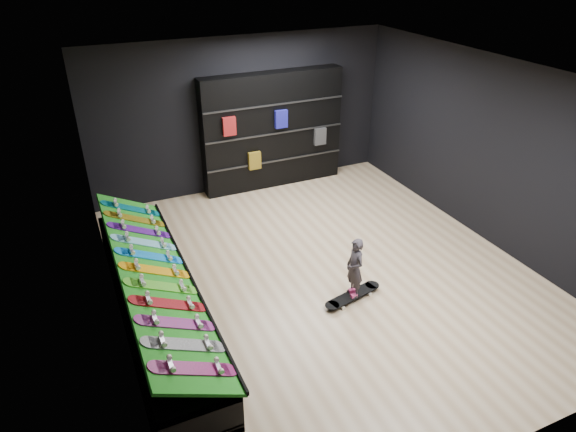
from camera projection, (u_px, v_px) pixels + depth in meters
name	position (u px, v px, depth m)	size (l,w,h in m)	color
floor	(323.00, 272.00, 7.93)	(6.00, 7.00, 0.01)	#C8AE87
ceiling	(330.00, 77.00, 6.50)	(6.00, 7.00, 0.01)	white
wall_back	(242.00, 115.00, 10.02)	(6.00, 0.02, 3.00)	black
wall_front	(517.00, 341.00, 4.41)	(6.00, 0.02, 3.00)	black
wall_left	(105.00, 228.00, 6.13)	(0.02, 7.00, 3.00)	black
wall_right	(490.00, 152.00, 8.30)	(0.02, 7.00, 3.00)	black
display_rack	(155.00, 301.00, 6.89)	(0.90, 4.50, 0.50)	black
turf_ramp	(155.00, 272.00, 6.69)	(1.00, 4.50, 0.04)	#146F11
back_shelving	(272.00, 131.00, 10.24)	(2.89, 0.34, 2.31)	black
floor_skateboard	(353.00, 297.00, 7.31)	(0.98, 0.22, 0.09)	black
child	(354.00, 279.00, 7.16)	(0.20, 0.14, 0.54)	black
display_board_0	(194.00, 369.00, 5.16)	(0.98, 0.22, 0.09)	#E5198C
display_board_1	(185.00, 344.00, 5.46)	(0.98, 0.22, 0.09)	black
display_board_2	(176.00, 323.00, 5.77)	(0.98, 0.22, 0.09)	#2626BF
display_board_3	(169.00, 304.00, 6.07)	(0.98, 0.22, 0.09)	red
display_board_4	(162.00, 286.00, 6.38)	(0.98, 0.22, 0.09)	green
display_board_5	(155.00, 270.00, 6.68)	(0.98, 0.22, 0.09)	yellow
display_board_6	(150.00, 256.00, 6.98)	(0.98, 0.22, 0.09)	blue
display_board_7	(145.00, 242.00, 7.29)	(0.98, 0.22, 0.09)	#0CB2E5
display_board_8	(140.00, 230.00, 7.59)	(0.98, 0.22, 0.09)	purple
display_board_9	(135.00, 219.00, 7.90)	(0.98, 0.22, 0.09)	yellow
display_board_10	(131.00, 208.00, 8.20)	(0.98, 0.22, 0.09)	#0C8C99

